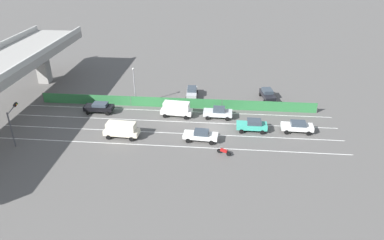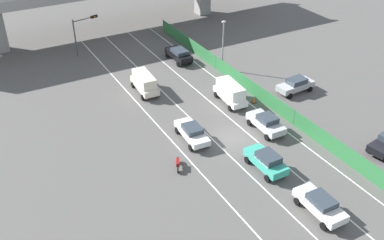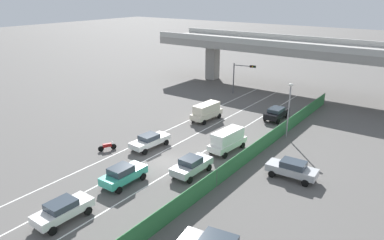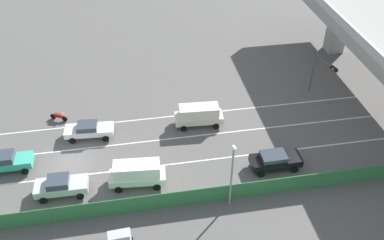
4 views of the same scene
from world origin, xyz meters
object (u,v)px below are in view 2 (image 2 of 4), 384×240
(car_van_cream, at_px, (144,82))
(street_lamp, at_px, (223,40))
(parked_wagon_silver, at_px, (296,85))
(traffic_light, at_px, (83,28))
(car_taxi_teal, at_px, (266,160))
(car_sedan_white, at_px, (320,204))
(traffic_cone, at_px, (254,100))
(motorcycle, at_px, (178,163))
(car_hatchback_white, at_px, (192,132))
(car_sedan_black, at_px, (179,54))
(car_sedan_silver, at_px, (266,122))
(car_van_white, at_px, (230,92))

(car_van_cream, xyz_separation_m, street_lamp, (10.73, 0.57, 2.67))
(parked_wagon_silver, height_order, traffic_light, traffic_light)
(car_taxi_teal, relative_size, car_sedan_white, 0.97)
(street_lamp, bearing_deg, car_van_cream, -176.96)
(parked_wagon_silver, xyz_separation_m, traffic_cone, (-5.48, 0.31, -0.63))
(car_sedan_white, distance_m, motorcycle, 12.36)
(car_hatchback_white, relative_size, car_sedan_black, 1.05)
(parked_wagon_silver, bearing_deg, car_sedan_white, -124.82)
(car_sedan_white, xyz_separation_m, traffic_light, (-6.19, 38.01, 2.69))
(car_sedan_silver, distance_m, traffic_light, 28.52)
(car_van_cream, distance_m, traffic_cone, 12.40)
(car_hatchback_white, xyz_separation_m, street_lamp, (10.69, 11.50, 3.06))
(traffic_light, bearing_deg, street_lamp, -44.78)
(car_van_cream, height_order, car_taxi_teal, car_van_cream)
(car_van_cream, height_order, traffic_light, traffic_light)
(car_sedan_white, xyz_separation_m, parked_wagon_silver, (11.14, 16.02, 0.04))
(traffic_light, bearing_deg, parked_wagon_silver, -51.76)
(car_sedan_white, bearing_deg, car_van_white, 79.07)
(traffic_light, relative_size, traffic_cone, 7.77)
(motorcycle, distance_m, street_lamp, 20.49)
(car_sedan_black, height_order, car_sedan_silver, car_sedan_silver)
(car_sedan_white, height_order, car_sedan_silver, car_sedan_silver)
(motorcycle, xyz_separation_m, parked_wagon_silver, (18.02, 5.76, 0.47))
(car_hatchback_white, xyz_separation_m, car_sedan_white, (3.70, -13.43, 0.04))
(parked_wagon_silver, relative_size, street_lamp, 0.71)
(car_sedan_black, bearing_deg, parked_wagon_silver, -61.43)
(car_sedan_white, bearing_deg, traffic_light, 99.25)
(car_van_cream, xyz_separation_m, car_sedan_silver, (7.16, -13.07, -0.33))
(car_van_cream, relative_size, traffic_light, 0.98)
(car_van_cream, height_order, traffic_cone, car_van_cream)
(parked_wagon_silver, relative_size, traffic_cone, 7.04)
(car_hatchback_white, distance_m, traffic_light, 24.85)
(car_sedan_black, relative_size, traffic_light, 0.90)
(car_sedan_black, height_order, car_van_white, car_van_white)
(car_sedan_black, height_order, motorcycle, car_sedan_black)
(car_hatchback_white, relative_size, car_van_white, 0.97)
(car_taxi_teal, distance_m, car_hatchback_white, 7.87)
(traffic_cone, bearing_deg, traffic_light, 118.64)
(parked_wagon_silver, bearing_deg, car_taxi_teal, -139.79)
(traffic_light, bearing_deg, car_van_cream, -79.80)
(car_sedan_black, bearing_deg, car_sedan_silver, -90.40)
(car_hatchback_white, relative_size, parked_wagon_silver, 1.05)
(motorcycle, distance_m, parked_wagon_silver, 18.93)
(car_van_cream, relative_size, car_taxi_teal, 1.14)
(car_sedan_silver, xyz_separation_m, motorcycle, (-10.31, -1.03, -0.47))
(car_sedan_black, xyz_separation_m, traffic_cone, (2.10, -13.61, -0.63))
(car_sedan_white, bearing_deg, traffic_cone, 70.89)
(parked_wagon_silver, distance_m, traffic_cone, 5.53)
(car_van_white, xyz_separation_m, traffic_light, (-9.60, 20.34, 2.30))
(car_hatchback_white, relative_size, motorcycle, 2.68)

